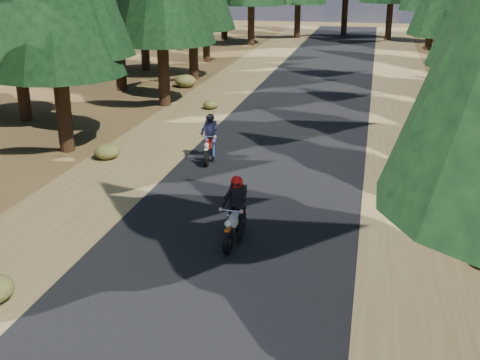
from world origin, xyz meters
name	(u,v)px	position (x,y,z in m)	size (l,w,h in m)	color
ground	(226,246)	(0.00, 0.00, 0.00)	(120.00, 120.00, 0.00)	#413217
road	(265,176)	(0.00, 5.00, 0.01)	(6.00, 100.00, 0.01)	black
shoulder_l	(125,166)	(-4.60, 5.00, 0.00)	(3.20, 100.00, 0.01)	brown
shoulder_r	(419,188)	(4.60, 5.00, 0.00)	(3.20, 100.00, 0.01)	brown
understory_shrubs	(329,140)	(1.69, 8.52, 0.29)	(15.17, 31.64, 0.68)	#474C1E
rider_lead	(235,222)	(0.17, 0.20, 0.54)	(0.61, 1.81, 1.60)	silver
rider_follow	(210,146)	(-2.06, 6.13, 0.53)	(0.68, 1.80, 1.57)	#951209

